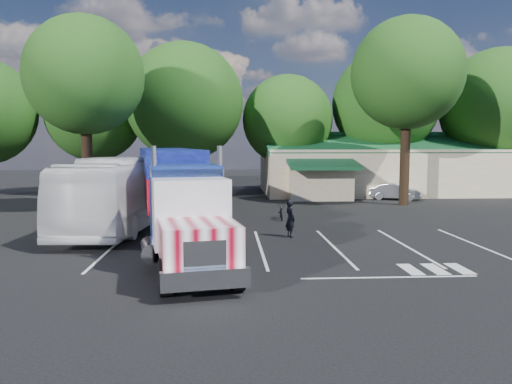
{
  "coord_description": "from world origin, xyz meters",
  "views": [
    {
      "loc": [
        -1.43,
        -27.07,
        4.47
      ],
      "look_at": [
        0.07,
        -1.63,
        2.0
      ],
      "focal_mm": 35.0,
      "sensor_mm": 36.0,
      "label": 1
    }
  ],
  "objects": [
    {
      "name": "ground",
      "position": [
        0.0,
        0.0,
        0.0
      ],
      "size": [
        120.0,
        120.0,
        0.0
      ],
      "primitive_type": "plane",
      "color": "black",
      "rests_on": "ground"
    },
    {
      "name": "tree_row_b",
      "position": [
        -13.0,
        17.8,
        7.13
      ],
      "size": [
        8.4,
        8.4,
        11.35
      ],
      "color": "black",
      "rests_on": "ground"
    },
    {
      "name": "tree_near_right",
      "position": [
        11.5,
        8.5,
        9.46
      ],
      "size": [
        8.0,
        8.0,
        13.5
      ],
      "color": "black",
      "rests_on": "ground"
    },
    {
      "name": "event_hall",
      "position": [
        13.74,
        17.81,
        2.21
      ],
      "size": [
        24.2,
        14.12,
        5.55
      ],
      "color": "beige",
      "rests_on": "ground"
    },
    {
      "name": "tree_row_d",
      "position": [
        4.0,
        17.5,
        6.58
      ],
      "size": [
        8.0,
        8.0,
        10.6
      ],
      "color": "black",
      "rests_on": "ground"
    },
    {
      "name": "woman",
      "position": [
        1.6,
        -3.57,
        0.9
      ],
      "size": [
        0.63,
        0.76,
        1.8
      ],
      "primitive_type": "imported",
      "rotation": [
        0.0,
        0.0,
        1.93
      ],
      "color": "black",
      "rests_on": "ground"
    },
    {
      "name": "tree_row_f",
      "position": [
        23.0,
        16.8,
        7.79
      ],
      "size": [
        10.4,
        10.4,
        13.0
      ],
      "color": "black",
      "rests_on": "ground"
    },
    {
      "name": "tree_near_left",
      "position": [
        -10.5,
        6.0,
        8.81
      ],
      "size": [
        7.6,
        7.6,
        12.65
      ],
      "color": "black",
      "rests_on": "ground"
    },
    {
      "name": "bicycle",
      "position": [
        1.8,
        2.02,
        0.48
      ],
      "size": [
        0.73,
        1.85,
        0.96
      ],
      "primitive_type": "imported",
      "rotation": [
        0.0,
        0.0,
        -0.05
      ],
      "color": "black",
      "rests_on": "ground"
    },
    {
      "name": "tour_bus",
      "position": [
        -7.0,
        -0.23,
        1.88
      ],
      "size": [
        4.12,
        13.7,
        3.76
      ],
      "primitive_type": "imported",
      "rotation": [
        0.0,
        0.0,
        -0.07
      ],
      "color": "silver",
      "rests_on": "ground"
    },
    {
      "name": "silver_sedan",
      "position": [
        12.0,
        11.93,
        0.67
      ],
      "size": [
        4.27,
        2.52,
        1.33
      ],
      "primitive_type": "imported",
      "rotation": [
        0.0,
        0.0,
        1.28
      ],
      "color": "#96989D",
      "rests_on": "ground"
    },
    {
      "name": "tree_row_c",
      "position": [
        -5.0,
        16.2,
        8.04
      ],
      "size": [
        10.0,
        10.0,
        13.05
      ],
      "color": "black",
      "rests_on": "ground"
    },
    {
      "name": "semi_truck",
      "position": [
        -4.17,
        -2.1,
        2.49
      ],
      "size": [
        6.48,
        21.1,
        4.4
      ],
      "rotation": [
        0.0,
        0.0,
        0.19
      ],
      "color": "black",
      "rests_on": "ground"
    },
    {
      "name": "tree_row_e",
      "position": [
        13.0,
        18.0,
        8.09
      ],
      "size": [
        9.6,
        9.6,
        12.9
      ],
      "color": "black",
      "rests_on": "ground"
    }
  ]
}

